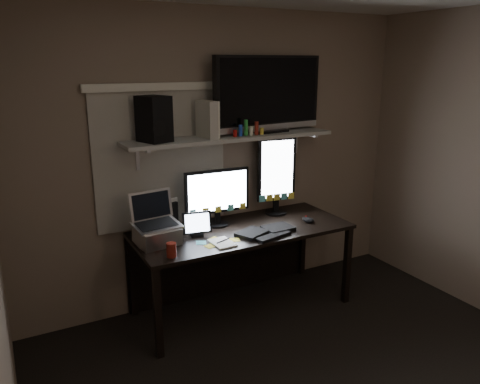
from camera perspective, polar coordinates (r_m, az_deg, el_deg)
back_wall at (r=4.07m, az=-2.21°, el=4.02°), size 3.60×0.00×3.60m
window_blinds at (r=3.84m, az=-9.53°, el=3.88°), size 1.10×0.02×1.10m
desk at (r=4.05m, az=-0.54°, el=-6.31°), size 1.80×0.75×0.73m
wall_shelf at (r=3.88m, az=-1.11°, el=6.68°), size 1.80×0.35×0.03m
monitor_landscape at (r=3.90m, az=-2.79°, el=-0.64°), size 0.57×0.09×0.50m
monitor_portrait at (r=4.19m, az=4.46°, el=2.05°), size 0.36×0.11×0.72m
keyboard at (r=3.80m, az=3.08°, el=-4.75°), size 0.52×0.30×0.03m
mouse at (r=4.08m, az=8.31°, el=-3.35°), size 0.10×0.13×0.04m
notepad at (r=3.58m, az=-2.18°, el=-6.22°), size 0.16×0.22×0.01m
tablet at (r=3.71m, az=-5.33°, el=-3.90°), size 0.24×0.14×0.20m
file_sorter at (r=3.86m, az=-9.06°, el=-2.89°), size 0.21×0.15×0.25m
laptop at (r=3.56m, az=-10.15°, el=-3.41°), size 0.37×0.32×0.38m
cup at (r=3.37m, az=-8.36°, el=-7.00°), size 0.09×0.09×0.10m
sticky_notes at (r=3.65m, az=-2.84°, el=-5.84°), size 0.35×0.27×0.00m
tv at (r=4.05m, az=3.49°, el=11.80°), size 1.08×0.31×0.64m
game_console at (r=3.74m, az=-4.00°, el=8.82°), size 0.11×0.25×0.29m
speaker at (r=3.61m, az=-10.45°, el=8.74°), size 0.25×0.28×0.34m
bottles at (r=3.84m, az=1.06°, el=7.80°), size 0.20×0.11×0.13m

